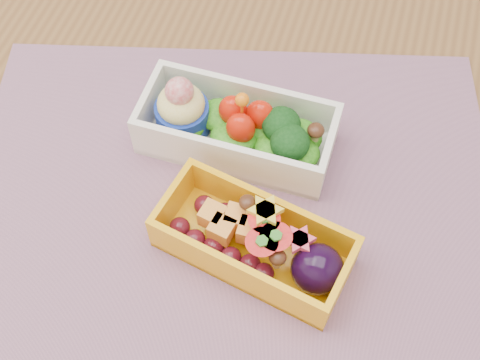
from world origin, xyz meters
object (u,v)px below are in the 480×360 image
(table, at_px, (278,236))
(placemat, at_px, (231,204))
(bento_yellow, at_px, (258,243))
(bento_white, at_px, (236,128))

(table, distance_m, placemat, 0.11)
(placemat, xyz_separation_m, bento_yellow, (0.04, -0.04, 0.03))
(table, distance_m, bento_yellow, 0.15)
(table, height_order, placemat, placemat)
(placemat, relative_size, bento_white, 2.67)
(table, height_order, bento_yellow, bento_yellow)
(bento_white, bearing_deg, placemat, -76.57)
(table, relative_size, placemat, 2.39)
(placemat, bearing_deg, table, 34.28)
(table, bearing_deg, bento_yellow, -94.06)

